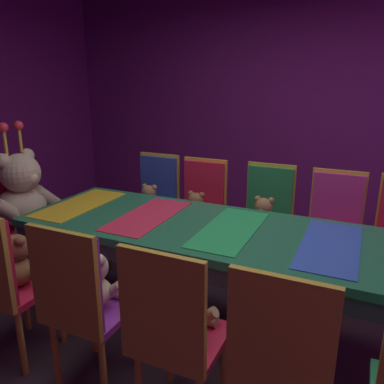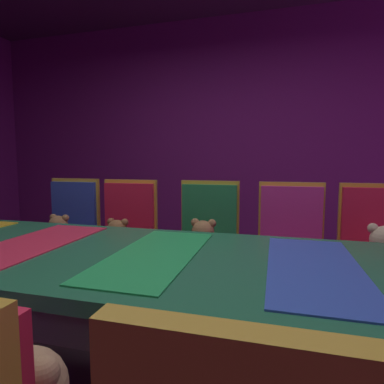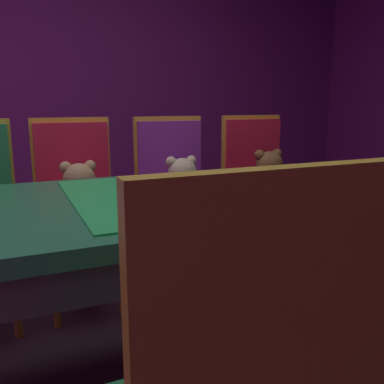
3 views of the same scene
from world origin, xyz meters
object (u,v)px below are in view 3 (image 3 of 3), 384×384
(teddy_left_3, at_px, (183,190))
(teddy_left_4, at_px, (269,181))
(teddy_left_2, at_px, (80,198))
(chair_left_3, at_px, (173,185))
(chair_left_2, at_px, (76,192))
(teddy_right_2, at_px, (205,361))
(chair_left_4, at_px, (256,178))
(banquet_table, at_px, (120,223))

(teddy_left_3, bearing_deg, teddy_left_4, 90.85)
(teddy_left_2, distance_m, chair_left_3, 0.56)
(chair_left_2, bearing_deg, teddy_right_2, -0.17)
(teddy_right_2, bearing_deg, chair_left_4, -35.24)
(teddy_left_4, bearing_deg, banquet_table, -57.13)
(chair_left_2, relative_size, teddy_left_3, 2.91)
(teddy_right_2, bearing_deg, teddy_left_3, -21.09)
(teddy_left_4, bearing_deg, teddy_left_2, -90.46)
(teddy_left_2, distance_m, teddy_right_2, 1.45)
(chair_left_4, bearing_deg, chair_left_3, -89.08)
(chair_left_3, bearing_deg, teddy_left_2, -76.74)
(teddy_left_3, bearing_deg, teddy_left_2, -91.82)
(chair_left_3, distance_m, teddy_left_4, 0.58)
(teddy_left_3, distance_m, teddy_left_4, 0.57)
(teddy_left_3, xyz_separation_m, teddy_right_2, (1.43, -0.55, -0.01))
(chair_left_4, distance_m, teddy_right_2, 1.94)
(chair_left_4, bearing_deg, teddy_left_3, -74.72)
(banquet_table, bearing_deg, teddy_left_4, 122.87)
(teddy_left_3, bearing_deg, chair_left_3, 180.00)
(teddy_left_3, height_order, chair_left_4, chair_left_4)
(chair_left_3, relative_size, chair_left_4, 1.00)
(chair_left_3, height_order, chair_left_4, same)
(banquet_table, distance_m, teddy_left_2, 0.72)
(chair_left_3, xyz_separation_m, chair_left_4, (-0.01, 0.57, 0.00))
(teddy_left_2, xyz_separation_m, teddy_left_3, (0.02, 0.55, -0.00))
(chair_left_2, height_order, teddy_left_4, chair_left_2)
(teddy_right_2, bearing_deg, teddy_left_2, -0.18)
(chair_left_2, relative_size, teddy_left_2, 2.90)
(banquet_table, distance_m, teddy_left_4, 1.30)
(chair_left_4, relative_size, teddy_left_4, 2.82)
(banquet_table, height_order, teddy_left_4, teddy_left_4)
(banquet_table, height_order, teddy_right_2, teddy_right_2)
(chair_left_3, xyz_separation_m, teddy_right_2, (1.58, -0.55, -0.01))
(banquet_table, xyz_separation_m, chair_left_2, (-0.86, -0.02, -0.06))
(teddy_left_2, xyz_separation_m, teddy_right_2, (1.45, -0.00, -0.01))
(chair_left_4, xyz_separation_m, teddy_right_2, (1.58, -1.12, -0.01))
(teddy_left_3, height_order, teddy_right_2, teddy_left_3)
(teddy_right_2, bearing_deg, chair_left_3, -19.28)
(teddy_left_2, xyz_separation_m, teddy_left_4, (0.01, 1.12, 0.00))
(teddy_left_3, bearing_deg, banquet_table, -36.90)
(teddy_left_2, bearing_deg, teddy_left_4, 89.54)
(banquet_table, distance_m, chair_left_3, 0.99)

